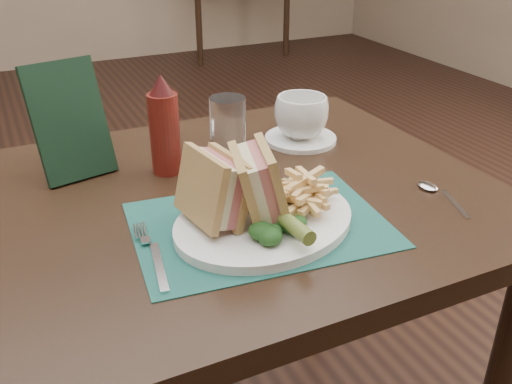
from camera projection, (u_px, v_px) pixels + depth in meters
The scene contains 18 objects.
floor at pixel (173, 341), 1.75m from camera, with size 7.00×7.00×0.00m, color black.
wall_back at pixel (37, 68), 4.56m from camera, with size 6.00×6.00×0.00m, color tan.
table_main at pixel (237, 352), 1.17m from camera, with size 0.90×0.75×0.75m, color black, non-canonical shape.
table_bg_right at pixel (229, 8), 4.84m from camera, with size 0.90×0.75×0.75m, color black, non-canonical shape.
placemat at pixel (260, 225), 0.89m from camera, with size 0.39×0.28×0.00m, color #184D44.
plate at pixel (264, 221), 0.88m from camera, with size 0.30×0.24×0.01m, color white, non-canonical shape.
sandwich_half_a at pixel (201, 191), 0.83m from camera, with size 0.06×0.11×0.10m, color tan, non-canonical shape.
sandwich_half_b at pixel (245, 184), 0.85m from camera, with size 0.06×0.12×0.11m, color tan, non-canonical shape.
kale_garnish at pixel (283, 227), 0.83m from camera, with size 0.11×0.08×0.03m, color #153714, non-canonical shape.
pickle_spear at pixel (287, 221), 0.83m from camera, with size 0.02×0.02×0.12m, color #586E2A.
fries_pile at pixel (302, 186), 0.91m from camera, with size 0.18×0.20×0.06m, color #DBB36D, non-canonical shape.
fork at pixel (153, 253), 0.81m from camera, with size 0.03×0.17×0.01m, color silver, non-canonical shape.
spoon at pixel (445, 196), 0.97m from camera, with size 0.03×0.15×0.01m, color silver, non-canonical shape.
saucer at pixel (300, 139), 1.20m from camera, with size 0.15×0.15×0.01m, color white.
coffee_cup at pixel (301, 117), 1.18m from camera, with size 0.11×0.11×0.09m, color white.
drinking_glass at pixel (228, 131), 1.08m from camera, with size 0.07×0.07×0.13m, color white.
ketchup_bottle at pixel (164, 125), 1.03m from camera, with size 0.05×0.05×0.19m, color #5B150F, non-canonical shape.
check_presenter at pixel (70, 121), 1.01m from camera, with size 0.13×0.01×0.21m, color black.
Camera 1 is at (-0.35, -1.32, 1.21)m, focal length 40.00 mm.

